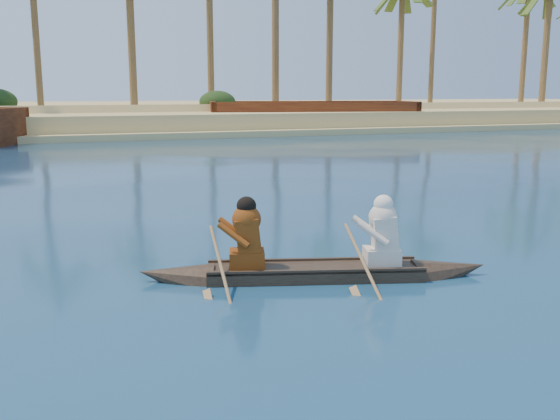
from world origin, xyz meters
name	(u,v)px	position (x,y,z in m)	size (l,w,h in m)	color
ground	(214,225)	(0.00, 0.00, 0.00)	(160.00, 160.00, 0.00)	#0B2146
sandy_embankment	(78,115)	(0.00, 46.89, 0.53)	(150.00, 51.00, 1.50)	#CEBC74
palm_grove	(81,12)	(0.00, 35.00, 8.00)	(110.00, 14.00, 16.00)	#35521C
shrub_cluster	(90,113)	(0.00, 31.50, 1.20)	(100.00, 6.00, 2.40)	black
canoe	(315,260)	(0.42, -4.00, 0.26)	(4.94, 2.06, 1.37)	#3F3222
barge_right	(312,118)	(14.00, 27.00, 0.79)	(14.29, 7.43, 2.27)	brown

